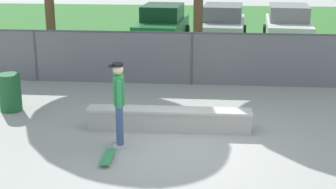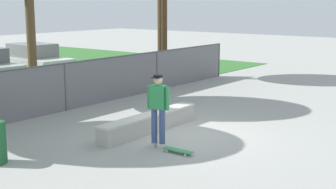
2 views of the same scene
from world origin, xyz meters
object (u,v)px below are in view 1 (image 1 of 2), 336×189
object	(u,v)px
skateboarder	(119,101)
car_white	(288,25)
skateboard	(108,157)
trash_bin	(10,92)
concrete_ledge	(169,119)
car_silver	(222,24)
car_green	(162,24)

from	to	relation	value
skateboarder	car_white	xyz separation A→B (m)	(5.19, 11.82, -0.19)
skateboard	car_white	size ratio (longest dim) A/B	0.19
car_white	trash_bin	distance (m)	12.84
concrete_ledge	car_white	xyz separation A→B (m)	(4.23, 10.73, 0.58)
skateboarder	car_silver	size ratio (longest dim) A/B	0.42
skateboarder	trash_bin	world-z (taller)	skateboarder
skateboard	trash_bin	bearing A→B (deg)	137.54
concrete_ledge	car_silver	size ratio (longest dim) A/B	0.88
skateboard	car_silver	world-z (taller)	car_silver
skateboard	car_silver	bearing A→B (deg)	78.57
concrete_ledge	skateboarder	size ratio (longest dim) A/B	2.07
skateboarder	skateboard	distance (m)	1.20
car_silver	car_white	xyz separation A→B (m)	(2.81, 0.11, 0.00)
skateboard	concrete_ledge	bearing A→B (deg)	58.86
car_silver	skateboard	bearing A→B (deg)	-101.43
car_green	car_silver	bearing A→B (deg)	4.50
car_white	trash_bin	size ratio (longest dim) A/B	4.42
car_green	skateboarder	bearing A→B (deg)	-88.98
skateboarder	skateboard	world-z (taller)	skateboarder
concrete_ledge	skateboarder	bearing A→B (deg)	-131.43
skateboard	trash_bin	size ratio (longest dim) A/B	0.82
car_white	trash_bin	world-z (taller)	car_white
skateboarder	car_silver	distance (m)	11.95
car_silver	car_white	bearing A→B (deg)	2.27
concrete_ledge	skateboard	world-z (taller)	concrete_ledge
trash_bin	car_green	bearing A→B (deg)	71.95
car_green	car_silver	world-z (taller)	same
skateboarder	skateboard	bearing A→B (deg)	-100.00
concrete_ledge	skateboard	bearing A→B (deg)	-121.14
concrete_ledge	car_green	xyz separation A→B (m)	(-1.17, 10.41, 0.58)
concrete_ledge	trash_bin	bearing A→B (deg)	165.91
skateboard	car_silver	distance (m)	12.69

